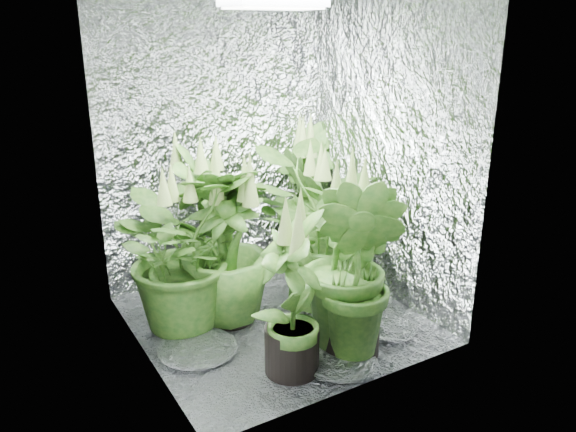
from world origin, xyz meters
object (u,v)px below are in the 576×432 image
(plant_f, at_px, (292,297))
(circulation_fan, at_px, (340,266))
(plant_d, at_px, (226,247))
(plant_b, at_px, (202,221))
(plant_e, at_px, (327,231))
(plant_c, at_px, (309,197))
(grow_lamp, at_px, (273,0))
(plant_g, at_px, (353,268))
(plant_a, at_px, (182,252))

(plant_f, distance_m, circulation_fan, 1.07)
(plant_d, distance_m, plant_f, 0.66)
(plant_b, height_order, plant_e, plant_b)
(plant_f, relative_size, circulation_fan, 2.58)
(circulation_fan, bearing_deg, plant_b, 146.35)
(plant_b, xyz_separation_m, plant_c, (0.85, 0.03, 0.02))
(plant_c, distance_m, plant_e, 0.71)
(grow_lamp, height_order, plant_e, grow_lamp)
(plant_b, xyz_separation_m, plant_f, (0.02, -1.11, -0.07))
(plant_c, xyz_separation_m, plant_e, (-0.28, -0.65, -0.00))
(plant_d, bearing_deg, plant_f, -85.43)
(plant_f, relative_size, plant_g, 0.86)
(plant_d, height_order, plant_e, plant_e)
(plant_b, relative_size, plant_c, 0.97)
(plant_f, bearing_deg, plant_b, 90.85)
(grow_lamp, relative_size, plant_b, 0.46)
(grow_lamp, bearing_deg, plant_b, 109.45)
(plant_c, xyz_separation_m, circulation_fan, (-0.05, -0.47, -0.36))
(plant_b, bearing_deg, plant_f, -89.15)
(plant_b, bearing_deg, plant_g, -71.20)
(plant_b, height_order, plant_f, plant_b)
(grow_lamp, bearing_deg, plant_c, 44.39)
(plant_b, distance_m, plant_c, 0.85)
(plant_a, bearing_deg, grow_lamp, -21.38)
(plant_c, distance_m, circulation_fan, 0.59)
(plant_d, bearing_deg, plant_e, -15.14)
(plant_e, bearing_deg, grow_lamp, 176.83)
(plant_c, height_order, plant_d, plant_c)
(plant_a, xyz_separation_m, plant_g, (0.67, -0.72, 0.02))
(grow_lamp, bearing_deg, plant_e, -3.17)
(grow_lamp, distance_m, plant_d, 1.38)
(plant_c, height_order, circulation_fan, plant_c)
(plant_a, distance_m, circulation_fan, 1.14)
(plant_c, xyz_separation_m, plant_d, (-0.89, -0.48, -0.05))
(plant_e, relative_size, plant_g, 0.98)
(grow_lamp, relative_size, circulation_fan, 1.36)
(plant_a, xyz_separation_m, plant_f, (0.31, -0.71, -0.05))
(plant_c, xyz_separation_m, plant_f, (-0.84, -1.14, -0.09))
(plant_b, bearing_deg, circulation_fan, -28.70)
(plant_g, distance_m, circulation_fan, 0.87)
(grow_lamp, relative_size, plant_e, 0.46)
(plant_g, xyz_separation_m, circulation_fan, (0.42, 0.68, -0.34))
(plant_e, xyz_separation_m, plant_f, (-0.55, -0.49, -0.09))
(plant_b, distance_m, plant_g, 1.19)
(plant_a, distance_m, plant_e, 0.89)
(plant_g, bearing_deg, grow_lamp, 108.06)
(plant_c, bearing_deg, circulation_fan, -95.56)
(grow_lamp, height_order, plant_c, grow_lamp)
(plant_g, relative_size, circulation_fan, 2.99)
(plant_d, relative_size, circulation_fan, 2.84)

